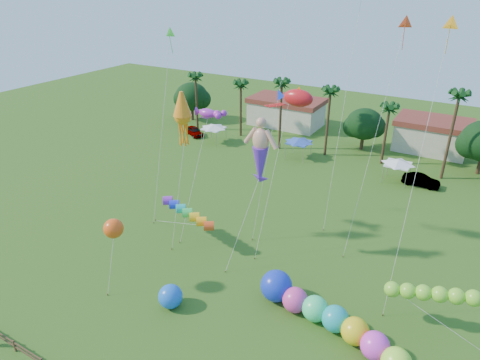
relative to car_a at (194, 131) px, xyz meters
The scene contains 19 objects.
ground 44.69m from the car_a, 56.44° to the right, with size 160.00×160.00×0.00m, color #285116.
tree_line 29.28m from the car_a, 13.44° to the left, with size 69.46×8.91×11.00m.
buildings_row 25.13m from the car_a, 30.56° to the left, with size 35.00×7.00×4.00m.
tent_row 18.83m from the car_a, ahead, with size 31.00×4.00×0.60m.
car_a is the anchor object (origin of this frame).
car_b 35.73m from the car_a, ahead, with size 1.57×4.49×1.48m, color #4C4C54.
spectator_b 39.97m from the car_a, 44.84° to the right, with size 0.88×0.69×1.82m, color gray.
caterpillar_inflatable 45.05m from the car_a, 41.72° to the right, with size 12.64×5.23×2.60m.
blue_ball 40.71m from the car_a, 56.81° to the right, with size 1.96×1.96×1.96m, color blue.
rainbow_tube 32.67m from the car_a, 53.99° to the right, with size 9.95×3.73×3.42m.
green_worm 46.18m from the car_a, 35.44° to the right, with size 10.41×3.20×3.58m.
orange_ball_kite 38.58m from the car_a, 63.50° to the right, with size 1.66×2.39×6.55m.
merman_kite 35.55m from the car_a, 43.91° to the right, with size 2.60×5.39×12.82m.
fish_kite 35.00m from the car_a, 36.42° to the right, with size 4.38×7.09×15.00m.
squid_kite 32.18m from the car_a, 55.15° to the right, with size 1.85×4.24×14.84m.
lobster_kite 30.32m from the car_a, 50.52° to the right, with size 3.38×5.97×12.76m.
delta_kite_red 41.84m from the car_a, 25.19° to the right, with size 2.11×5.42×21.13m.
delta_kite_yellow 48.39m from the car_a, 31.49° to the right, with size 1.15×3.90×21.79m.
delta_kite_green 30.40m from the car_a, 57.68° to the right, with size 1.20×4.56×19.61m.
Camera 1 is at (15.79, -16.99, 23.99)m, focal length 32.00 mm.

